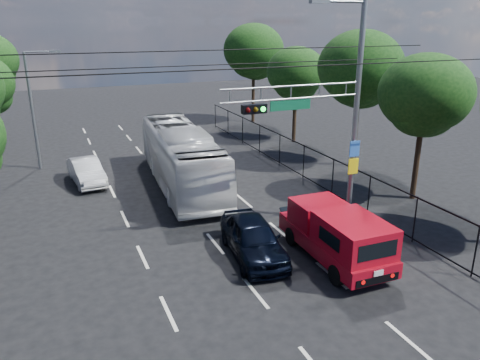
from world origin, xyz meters
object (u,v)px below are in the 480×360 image
white_bus (181,157)px  white_van (86,171)px  red_pickup (336,233)px  navy_hatchback (253,238)px  signal_mast (332,108)px

white_bus → white_van: size_ratio=2.79×
red_pickup → white_bus: (-2.95, 10.68, 0.51)m
red_pickup → white_van: (-7.82, 13.02, -0.42)m
white_van → navy_hatchback: bearing=-72.7°
navy_hatchback → white_van: 12.62m
white_bus → white_van: white_bus is taller
signal_mast → white_van: signal_mast is taller
red_pickup → white_van: bearing=121.0°
navy_hatchback → white_bus: 9.24m
red_pickup → white_van: size_ratio=1.35×
white_bus → white_van: (-4.87, 2.35, -0.93)m
red_pickup → navy_hatchback: bearing=151.9°
white_van → white_bus: bearing=-32.1°
signal_mast → red_pickup: 5.36m
red_pickup → white_bus: size_ratio=0.49×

